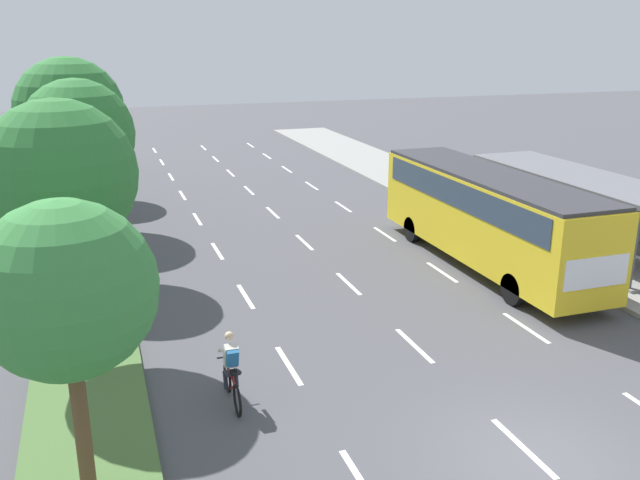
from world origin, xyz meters
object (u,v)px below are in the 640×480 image
(median_tree_second, at_px, (60,176))
(median_tree_fifth, at_px, (73,103))
(bus_shelter, at_px, (579,203))
(median_tree_fourth, at_px, (70,112))
(cyclist, at_px, (232,372))
(median_tree_nearest, at_px, (66,291))
(bus, at_px, (487,210))
(median_tree_third, at_px, (78,135))
(median_tree_farthest, at_px, (73,110))

(median_tree_second, distance_m, median_tree_fifth, 18.52)
(bus_shelter, xyz_separation_m, median_tree_fourth, (-17.93, 9.33, 3.06))
(cyclist, xyz_separation_m, median_tree_nearest, (-3.09, -2.39, 3.20))
(bus, height_order, median_tree_fourth, median_tree_fourth)
(cyclist, distance_m, median_tree_third, 11.11)
(bus, xyz_separation_m, median_tree_second, (-13.71, -2.62, 2.63))
(median_tree_nearest, relative_size, median_tree_fourth, 0.77)
(bus, height_order, median_tree_fifth, median_tree_fifth)
(median_tree_fifth, bearing_deg, cyclist, -81.97)
(cyclist, relative_size, median_tree_nearest, 0.34)
(bus, relative_size, median_tree_farthest, 2.21)
(bus, relative_size, median_tree_nearest, 2.09)
(median_tree_nearest, bearing_deg, median_tree_fifth, 90.13)
(bus, bearing_deg, median_tree_fourth, 144.55)
(cyclist, xyz_separation_m, median_tree_third, (-2.86, 9.96, 4.02))
(bus_shelter, relative_size, median_tree_farthest, 1.90)
(median_tree_third, distance_m, median_tree_fifth, 12.35)
(bus, distance_m, median_tree_second, 14.20)
(bus_shelter, xyz_separation_m, median_tree_nearest, (-17.81, -9.18, 2.13))
(bus, distance_m, median_tree_nearest, 16.26)
(median_tree_third, relative_size, median_tree_fourth, 0.93)
(bus, distance_m, median_tree_fourth, 17.00)
(cyclist, distance_m, median_tree_second, 6.34)
(median_tree_nearest, relative_size, median_tree_second, 0.84)
(bus_shelter, bearing_deg, cyclist, -155.22)
(median_tree_nearest, relative_size, median_tree_fifth, 0.83)
(median_tree_second, distance_m, median_tree_third, 6.19)
(bus, height_order, cyclist, bus)
(cyclist, bearing_deg, median_tree_second, 130.77)
(median_tree_second, height_order, median_tree_fourth, median_tree_fourth)
(median_tree_fourth, bearing_deg, median_tree_second, -90.27)
(median_tree_third, height_order, median_tree_fifth, median_tree_third)
(median_tree_nearest, bearing_deg, median_tree_third, 88.94)
(median_tree_third, relative_size, median_tree_farthest, 1.28)
(median_tree_third, distance_m, median_tree_fourth, 6.18)
(median_tree_nearest, distance_m, median_tree_second, 6.21)
(median_tree_third, bearing_deg, median_tree_farthest, 91.36)
(median_tree_third, bearing_deg, median_tree_fourth, 93.19)
(median_tree_nearest, relative_size, median_tree_farthest, 1.06)
(cyclist, distance_m, median_tree_fourth, 16.96)
(median_tree_farthest, bearing_deg, median_tree_fifth, -88.53)
(median_tree_second, xyz_separation_m, median_tree_fourth, (0.06, 12.34, 0.24))
(bus, relative_size, median_tree_fourth, 1.61)
(bus_shelter, bearing_deg, median_tree_third, 169.81)
(median_tree_second, bearing_deg, bus_shelter, 9.50)
(bus_shelter, relative_size, median_tree_third, 1.49)
(bus_shelter, distance_m, median_tree_second, 18.46)
(bus_shelter, bearing_deg, bus, -174.79)
(bus, height_order, median_tree_third, median_tree_third)
(median_tree_farthest, bearing_deg, median_tree_nearest, -89.61)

